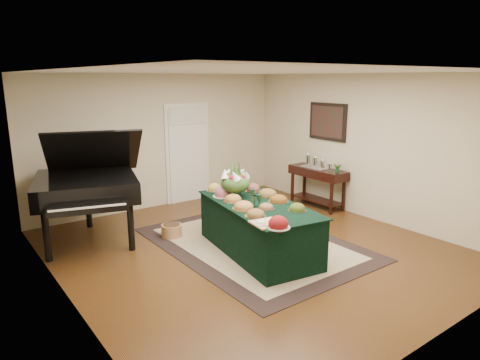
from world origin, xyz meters
TOP-DOWN VIEW (x-y plane):
  - ground at (0.00, 0.00)m, footprint 6.00×6.00m
  - area_rug at (0.14, 0.13)m, footprint 2.57×3.59m
  - kitchen_doorway at (0.60, 2.97)m, footprint 1.05×0.07m
  - buffet_table at (-0.02, -0.19)m, footprint 1.37×2.33m
  - food_platters at (-0.03, -0.00)m, footprint 1.23×2.27m
  - cutting_board at (-0.51, -0.95)m, footprint 0.42×0.42m
  - green_goblets at (-0.11, -0.22)m, footprint 0.29×0.38m
  - floral_centerpiece at (-0.07, 0.33)m, footprint 0.48×0.48m
  - grand_piano at (-1.91, 1.84)m, footprint 2.01×2.14m
  - wicker_basket at (-0.76, 1.20)m, footprint 0.34×0.34m
  - mahogany_sideboard at (2.50, 0.97)m, footprint 0.45×1.29m
  - tea_service at (2.50, 1.00)m, footprint 0.34×0.74m
  - pink_bouquet at (2.49, 0.46)m, footprint 0.16×0.16m
  - wall_painting at (2.72, 0.97)m, footprint 0.05×0.95m

SIDE VIEW (x-z plane):
  - ground at x=0.00m, z-range 0.00..0.00m
  - area_rug at x=0.14m, z-range 0.00..0.01m
  - wicker_basket at x=-0.76m, z-range 0.00..0.21m
  - buffet_table at x=-0.02m, z-range 0.00..0.79m
  - mahogany_sideboard at x=2.50m, z-range 0.22..1.03m
  - cutting_board at x=-0.51m, z-range 0.77..0.86m
  - food_platters at x=-0.03m, z-range 0.76..0.90m
  - green_goblets at x=-0.11m, z-range 0.78..0.96m
  - tea_service at x=2.50m, z-range 0.78..1.07m
  - grand_piano at x=-1.91m, z-range 0.01..1.87m
  - pink_bouquet at x=2.49m, z-range 0.85..1.05m
  - kitchen_doorway at x=0.60m, z-range -0.03..2.07m
  - floral_centerpiece at x=-0.07m, z-range 0.82..1.30m
  - wall_painting at x=2.72m, z-range 1.38..2.12m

